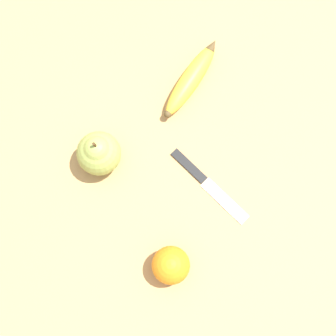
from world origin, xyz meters
TOP-DOWN VIEW (x-y plane):
  - ground_plane at (0.00, 0.00)m, footprint 3.00×3.00m
  - banana at (-0.17, 0.07)m, footprint 0.15×0.15m
  - orange at (0.17, -0.04)m, footprint 0.07×0.07m
  - pear at (-0.04, -0.13)m, footprint 0.08×0.08m
  - paring_knife at (0.04, 0.06)m, footprint 0.16×0.12m

SIDE VIEW (x-z plane):
  - ground_plane at x=0.00m, z-range 0.00..0.00m
  - paring_knife at x=0.04m, z-range 0.00..0.01m
  - banana at x=-0.17m, z-range 0.00..0.04m
  - orange at x=0.17m, z-range 0.00..0.07m
  - pear at x=-0.04m, z-range -0.01..0.09m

